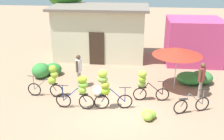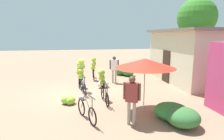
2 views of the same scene
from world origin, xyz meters
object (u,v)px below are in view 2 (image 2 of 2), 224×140
at_px(bicycle_leftmost, 93,67).
at_px(bicycle_center_loaded, 82,73).
at_px(banana_pile_on_ground, 69,100).
at_px(person_bystander, 132,95).
at_px(market_umbrella, 145,63).
at_px(building_low, 188,55).
at_px(tree_behind_building, 197,18).
at_px(bicycle_by_shop, 103,83).
at_px(bicycle_near_pile, 79,72).
at_px(produce_sack, 103,84).
at_px(person_vendor, 114,67).
at_px(bicycle_rightmost, 87,111).

height_order(bicycle_leftmost, bicycle_center_loaded, bicycle_center_loaded).
xyz_separation_m(banana_pile_on_ground, person_bystander, (2.36, 2.12, 0.84)).
bearing_deg(market_umbrella, building_low, 133.74).
relative_size(tree_behind_building, bicycle_by_shop, 3.60).
xyz_separation_m(market_umbrella, banana_pile_on_ground, (-1.32, -2.92, -1.73)).
distance_m(tree_behind_building, bicycle_by_shop, 10.40).
bearing_deg(bicycle_by_shop, building_low, 115.49).
bearing_deg(bicycle_near_pile, market_umbrella, 30.16).
height_order(market_umbrella, person_bystander, market_umbrella).
xyz_separation_m(tree_behind_building, bicycle_center_loaded, (3.92, -9.02, -3.23)).
bearing_deg(produce_sack, bicycle_by_shop, -8.05).
height_order(bicycle_center_loaded, person_bystander, bicycle_center_loaded).
height_order(bicycle_center_loaded, person_vendor, bicycle_center_loaded).
bearing_deg(market_umbrella, bicycle_by_shop, -136.20).
bearing_deg(produce_sack, banana_pile_on_ground, -38.24).
distance_m(banana_pile_on_ground, produce_sack, 2.93).
relative_size(banana_pile_on_ground, produce_sack, 0.99).
xyz_separation_m(tree_behind_building, market_umbrella, (6.99, -6.71, -2.35)).
bearing_deg(banana_pile_on_ground, person_vendor, 141.50).
bearing_deg(person_bystander, tree_behind_building, 136.89).
height_order(bicycle_by_shop, person_bystander, person_bystander).
distance_m(bicycle_leftmost, bicycle_rightmost, 6.18).
height_order(bicycle_leftmost, bicycle_near_pile, bicycle_leftmost).
xyz_separation_m(tree_behind_building, banana_pile_on_ground, (5.67, -9.64, -4.08)).
height_order(bicycle_leftmost, bicycle_rightmost, bicycle_leftmost).
distance_m(banana_pile_on_ground, person_bystander, 3.28).
distance_m(bicycle_near_pile, person_bystander, 5.42).
height_order(tree_behind_building, bicycle_near_pile, tree_behind_building).
distance_m(tree_behind_building, bicycle_leftmost, 8.95).
bearing_deg(bicycle_center_loaded, bicycle_leftmost, 162.26).
xyz_separation_m(bicycle_center_loaded, bicycle_rightmost, (3.50, 0.05, -0.68)).
bearing_deg(bicycle_center_loaded, tree_behind_building, 113.49).
height_order(person_vendor, person_bystander, person_vendor).
bearing_deg(bicycle_center_loaded, market_umbrella, 36.86).
distance_m(person_vendor, person_bystander, 5.72).
bearing_deg(building_low, market_umbrella, -46.26).
bearing_deg(building_low, bicycle_by_shop, -64.51).
relative_size(bicycle_rightmost, person_vendor, 0.92).
distance_m(bicycle_by_shop, person_vendor, 3.38).
bearing_deg(bicycle_near_pile, bicycle_rightmost, 1.91).
xyz_separation_m(building_low, produce_sack, (0.66, -5.58, -1.46)).
xyz_separation_m(tree_behind_building, bicycle_leftmost, (1.31, -8.18, -3.38)).
relative_size(building_low, bicycle_rightmost, 3.96).
relative_size(bicycle_rightmost, person_bystander, 0.92).
xyz_separation_m(market_umbrella, person_vendor, (-4.65, -0.27, -0.88)).
bearing_deg(person_vendor, bicycle_rightmost, -21.36).
relative_size(person_vendor, person_bystander, 1.01).
bearing_deg(bicycle_center_loaded, produce_sack, 114.57).
bearing_deg(banana_pile_on_ground, tree_behind_building, 120.49).
relative_size(market_umbrella, bicycle_leftmost, 1.37).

